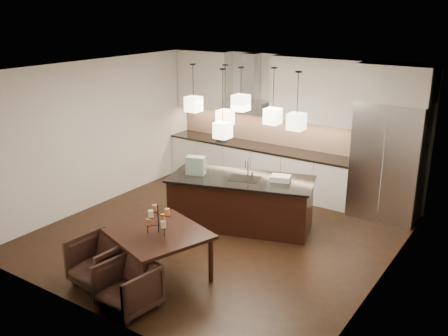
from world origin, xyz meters
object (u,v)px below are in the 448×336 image
Objects in this scene: armchair_left at (101,261)px; armchair_right at (128,287)px; refrigerator at (388,161)px; island_body at (241,203)px; dining_table at (160,255)px.

armchair_left is 0.79m from armchair_right.
refrigerator is 5.28m from armchair_left.
refrigerator reaches higher than armchair_left.
island_body reaches higher than dining_table.
armchair_left is at bearing -119.54° from island_body.
armchair_left reaches higher than armchair_right.
dining_table is 1.73× the size of armchair_right.
dining_table is 0.82m from armchair_right.
armchair_right is (-1.82, -4.80, -0.76)m from refrigerator.
island_body is at bearing 82.47° from armchair_left.
dining_table is (-1.98, -4.00, -0.72)m from refrigerator.
refrigerator reaches higher than island_body.
refrigerator reaches higher than armchair_right.
dining_table is 0.82m from armchair_left.
armchair_right is at bearing -110.80° from refrigerator.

